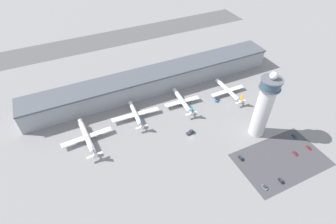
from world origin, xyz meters
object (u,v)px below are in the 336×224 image
object	(u,v)px
airplane_gate_alpha	(87,137)
service_truck_fuel	(217,100)
car_navy_sedan	(281,181)
control_tower	(264,106)
service_truck_catering	(190,132)
car_red_hatchback	(295,153)
car_blue_compact	(265,187)
car_yellow_taxi	(241,158)
airplane_gate_bravo	(136,115)
car_silver_sedan	(308,147)
car_green_van	(294,136)
airplane_gate_charlie	(183,101)
airplane_gate_delta	(228,91)

from	to	relation	value
airplane_gate_alpha	service_truck_fuel	size ratio (longest dim) A/B	7.19
airplane_gate_alpha	car_navy_sedan	world-z (taller)	airplane_gate_alpha
control_tower	service_truck_catering	world-z (taller)	control_tower
service_truck_fuel	car_navy_sedan	size ratio (longest dim) A/B	1.35
car_red_hatchback	car_blue_compact	world-z (taller)	car_blue_compact
car_yellow_taxi	car_navy_sedan	size ratio (longest dim) A/B	1.06
airplane_gate_alpha	airplane_gate_bravo	bearing A→B (deg)	11.26
control_tower	airplane_gate_alpha	bearing A→B (deg)	158.80
control_tower	car_silver_sedan	size ratio (longest dim) A/B	12.77
car_green_van	service_truck_fuel	bearing A→B (deg)	115.46
control_tower	service_truck_catering	size ratio (longest dim) A/B	8.41
airplane_gate_bravo	airplane_gate_charlie	size ratio (longest dim) A/B	1.10
airplane_gate_charlie	car_blue_compact	world-z (taller)	airplane_gate_charlie
airplane_gate_bravo	car_silver_sedan	distance (m)	134.97
airplane_gate_bravo	service_truck_catering	size ratio (longest dim) A/B	6.07
control_tower	service_truck_fuel	distance (m)	53.89
airplane_gate_charlie	service_truck_catering	size ratio (longest dim) A/B	5.50
control_tower	car_red_hatchback	world-z (taller)	control_tower
car_yellow_taxi	car_blue_compact	xyz separation A→B (m)	(-0.66, -25.74, -0.01)
service_truck_catering	control_tower	bearing A→B (deg)	-23.85
car_blue_compact	car_green_van	xyz separation A→B (m)	(51.14, 25.70, -0.06)
control_tower	car_yellow_taxi	bearing A→B (deg)	-148.23
car_navy_sedan	car_silver_sedan	size ratio (longest dim) A/B	0.99
airplane_gate_bravo	car_yellow_taxi	distance (m)	89.70
airplane_gate_alpha	car_blue_compact	distance (m)	130.30
airplane_gate_delta	car_red_hatchback	size ratio (longest dim) A/B	8.63
car_silver_sedan	car_blue_compact	bearing A→B (deg)	-166.42
airplane_gate_alpha	car_blue_compact	size ratio (longest dim) A/B	9.77
car_green_van	airplane_gate_delta	bearing A→B (deg)	103.20
airplane_gate_charlie	car_silver_sedan	size ratio (longest dim) A/B	8.34
car_red_hatchback	service_truck_catering	bearing A→B (deg)	139.59
car_blue_compact	car_navy_sedan	bearing A→B (deg)	-3.89
service_truck_fuel	car_red_hatchback	bearing A→B (deg)	-76.83
airplane_gate_charlie	car_navy_sedan	world-z (taller)	airplane_gate_charlie
airplane_gate_charlie	car_silver_sedan	bearing A→B (deg)	-53.66
airplane_gate_delta	car_blue_compact	size ratio (longest dim) A/B	8.82
airplane_gate_alpha	service_truck_catering	world-z (taller)	airplane_gate_alpha
airplane_gate_charlie	car_silver_sedan	xyz separation A→B (m)	(61.69, -83.86, -3.45)
service_truck_catering	car_navy_sedan	size ratio (longest dim) A/B	1.54
airplane_gate_alpha	service_truck_fuel	xyz separation A→B (m)	(115.87, -0.77, -3.40)
car_blue_compact	airplane_gate_bravo	bearing A→B (deg)	118.30
airplane_gate_bravo	service_truck_catering	world-z (taller)	airplane_gate_bravo
service_truck_fuel	car_blue_compact	distance (m)	91.15
car_yellow_taxi	car_green_van	size ratio (longest dim) A/B	1.09
airplane_gate_charlie	service_truck_fuel	xyz separation A→B (m)	(30.93, -7.75, -3.17)
control_tower	service_truck_fuel	xyz separation A→B (m)	(-5.99, 46.50, -26.57)
car_red_hatchback	car_navy_sedan	world-z (taller)	car_navy_sedan
airplane_gate_bravo	car_yellow_taxi	bearing A→B (deg)	-53.50
control_tower	airplane_gate_charlie	world-z (taller)	control_tower
car_silver_sedan	car_green_van	size ratio (longest dim) A/B	1.04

